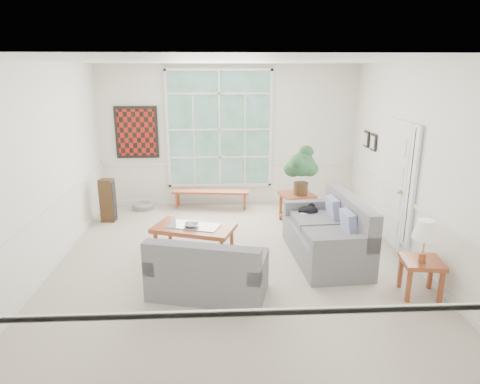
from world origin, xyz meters
name	(u,v)px	position (x,y,z in m)	size (l,w,h in m)	color
floor	(234,260)	(0.00, 0.00, -0.01)	(5.50, 6.00, 0.01)	#B3A799
ceiling	(234,61)	(0.00, 0.00, 3.00)	(5.50, 6.00, 0.02)	white
wall_back	(229,136)	(0.00, 3.00, 1.50)	(5.50, 0.02, 3.00)	white
wall_front	(248,248)	(0.00, -3.00, 1.50)	(5.50, 0.02, 3.00)	white
wall_left	(44,169)	(-2.75, 0.00, 1.50)	(0.02, 6.00, 3.00)	white
wall_right	(416,165)	(2.75, 0.00, 1.50)	(0.02, 6.00, 3.00)	white
window_back	(219,129)	(-0.20, 2.96, 1.65)	(2.30, 0.08, 2.40)	white
entry_door	(394,183)	(2.71, 0.60, 1.05)	(0.08, 0.90, 2.10)	white
door_sidelight	(411,187)	(2.71, -0.03, 1.15)	(0.08, 0.26, 1.90)	white
wall_art	(137,132)	(-1.95, 2.95, 1.60)	(0.90, 0.06, 1.10)	#5A130D
wall_frame_near	(373,142)	(2.71, 1.75, 1.55)	(0.04, 0.26, 0.32)	black
wall_frame_far	(366,139)	(2.71, 2.15, 1.55)	(0.04, 0.26, 0.32)	black
loveseat_right	(326,229)	(1.43, -0.01, 0.50)	(0.95, 1.84, 1.00)	slate
loveseat_front	(208,266)	(-0.38, -1.04, 0.41)	(1.50, 0.78, 0.81)	slate
coffee_table	(194,240)	(-0.64, 0.28, 0.24)	(1.26, 0.69, 0.47)	brown
pewter_bowl	(191,225)	(-0.68, 0.23, 0.51)	(0.29, 0.29, 0.07)	#98989D
window_bench	(211,199)	(-0.41, 2.65, 0.19)	(1.64, 0.32, 0.38)	brown
end_table	(296,208)	(1.27, 1.65, 0.29)	(0.59, 0.59, 0.59)	brown
houseplant	(301,170)	(1.33, 1.58, 1.06)	(0.55, 0.55, 0.95)	#27522E
side_table	(420,278)	(2.40, -1.22, 0.25)	(0.50, 0.50, 0.51)	brown
table_lamp	(424,242)	(2.36, -1.29, 0.79)	(0.33, 0.33, 0.57)	white
pet_bed	(143,206)	(-1.86, 2.63, 0.07)	(0.45, 0.45, 0.13)	gray
floor_speaker	(108,200)	(-2.40, 1.91, 0.42)	(0.26, 0.21, 0.85)	#3E2915
cat	(308,210)	(1.28, 0.63, 0.59)	(0.35, 0.25, 0.16)	black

